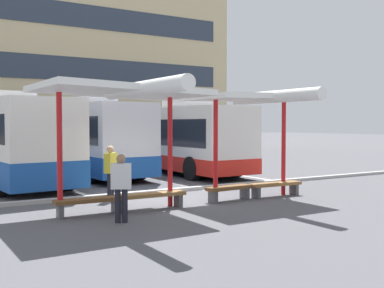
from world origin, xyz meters
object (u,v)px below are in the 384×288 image
waiting_shelter_1 (257,100)px  bench_2 (229,190)px  coach_bus_1 (82,139)px  waiting_shelter_0 (122,93)px  waiting_passenger_0 (110,168)px  waiting_passenger_1 (121,183)px  bench_0 (88,203)px  bench_3 (276,186)px  bench_1 (152,197)px  coach_bus_2 (174,139)px

waiting_shelter_1 → bench_2: size_ratio=2.55×
coach_bus_1 → waiting_shelter_0: (-2.35, -10.13, 1.53)m
waiting_shelter_1 → bench_2: (-0.90, 0.19, -2.76)m
coach_bus_1 → waiting_passenger_0: coach_bus_1 is taller
bench_2 → waiting_passenger_1: size_ratio=0.99×
bench_0 → waiting_shelter_1: bearing=-1.9°
waiting_shelter_0 → bench_2: (3.58, 0.15, -2.83)m
bench_3 → waiting_passenger_0: waiting_passenger_0 is taller
bench_3 → waiting_passenger_1: (-5.90, -1.16, 0.61)m
coach_bus_1 → waiting_passenger_0: bearing=-102.7°
bench_3 → bench_0: bearing=179.3°
coach_bus_1 → bench_1: size_ratio=5.36×
bench_1 → bench_0: bearing=179.1°
waiting_shelter_1 → bench_3: (0.90, 0.11, -2.75)m
coach_bus_2 → bench_1: coach_bus_2 is taller
waiting_shelter_0 → bench_0: waiting_shelter_0 is taller
waiting_shelter_0 → waiting_shelter_1: 4.48m
bench_0 → bench_3: size_ratio=0.93×
bench_1 → waiting_shelter_0: bearing=-172.9°
waiting_shelter_0 → waiting_shelter_1: size_ratio=1.27×
coach_bus_2 → bench_3: coach_bus_2 is taller
coach_bus_2 → waiting_passenger_0: size_ratio=6.14×
coach_bus_1 → bench_0: bearing=-108.0°
waiting_shelter_0 → waiting_shelter_1: bearing=-0.5°
coach_bus_1 → waiting_shelter_0: size_ratio=2.01×
bench_3 → bench_2: bearing=177.3°
waiting_shelter_1 → bench_2: waiting_shelter_1 is taller
coach_bus_1 → bench_3: coach_bus_1 is taller
coach_bus_1 → bench_2: bearing=-82.9°
coach_bus_2 → bench_1: bearing=-123.0°
coach_bus_2 → bench_0: coach_bus_2 is taller
bench_0 → waiting_shelter_1: waiting_shelter_1 is taller
bench_2 → coach_bus_1: bearing=97.1°
bench_0 → waiting_passenger_0: 2.70m
bench_0 → coach_bus_1: bearing=72.0°
bench_2 → waiting_passenger_1: 4.33m
waiting_shelter_1 → bench_3: bearing=6.7°
waiting_shelter_0 → bench_1: bearing=7.1°
bench_1 → bench_3: same height
waiting_shelter_0 → waiting_passenger_1: bearing=-115.4°
coach_bus_1 → bench_1: bearing=-98.2°
coach_bus_2 → bench_2: (-2.89, -8.53, -1.27)m
coach_bus_2 → waiting_passenger_1: size_ratio=6.29×
waiting_passenger_0 → waiting_shelter_0: bearing=-104.2°
bench_3 → waiting_passenger_1: bearing=-168.9°
coach_bus_2 → waiting_passenger_0: 8.70m
waiting_passenger_1 → bench_1: bearing=40.3°
bench_3 → waiting_passenger_1: 6.05m
coach_bus_2 → waiting_shelter_0: (-6.47, -8.68, 1.56)m
coach_bus_1 → coach_bus_2: size_ratio=1.03×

